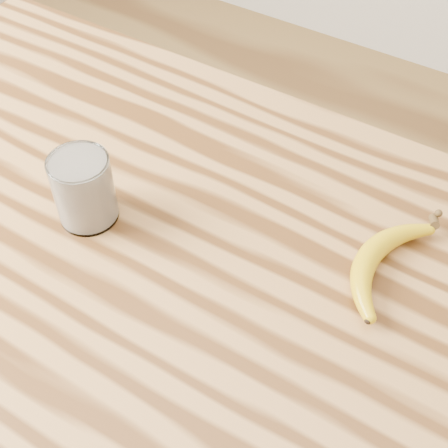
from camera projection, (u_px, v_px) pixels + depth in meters
The scene contains 3 objects.
table at pixel (129, 276), 1.00m from camera, with size 1.20×0.80×0.90m.
smoothie_glass at pixel (84, 189), 0.87m from camera, with size 0.09×0.09×0.11m.
banana at pixel (369, 255), 0.84m from camera, with size 0.10×0.27×0.03m, color gold, non-canonical shape.
Camera 1 is at (0.45, -0.43, 1.58)m, focal length 50.00 mm.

